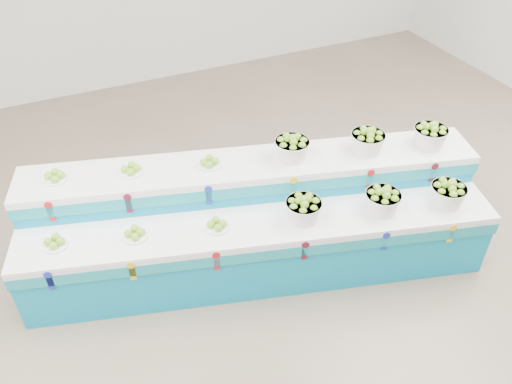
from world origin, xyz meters
TOP-DOWN VIEW (x-y plane):
  - ground at (0.00, 0.00)m, footprint 10.00×10.00m
  - display_stand at (-0.25, 0.60)m, footprint 4.53×2.23m
  - plate_lower_left at (-2.05, 0.81)m, footprint 0.27×0.27m
  - plate_lower_mid at (-1.40, 0.63)m, footprint 0.27×0.27m
  - plate_lower_right at (-0.71, 0.44)m, footprint 0.27×0.27m
  - basket_lower_left at (0.05, 0.24)m, footprint 0.40×0.40m
  - basket_lower_mid at (0.77, 0.04)m, footprint 0.40×0.40m
  - basket_lower_right at (1.38, -0.12)m, footprint 0.40×0.40m
  - plate_upper_left at (-1.91, 1.33)m, footprint 0.27×0.27m
  - plate_upper_mid at (-1.26, 1.15)m, footprint 0.27×0.27m
  - plate_upper_right at (-0.57, 0.97)m, footprint 0.27×0.27m
  - basket_upper_left at (0.19, 0.76)m, footprint 0.40×0.40m
  - basket_upper_mid at (0.91, 0.57)m, footprint 0.40×0.40m
  - basket_upper_right at (1.52, 0.40)m, footprint 0.40×0.40m

SIDE VIEW (x-z plane):
  - ground at x=0.00m, z-range 0.00..0.00m
  - display_stand at x=-0.25m, z-range 0.00..1.02m
  - plate_lower_left at x=-2.05m, z-range 0.72..0.82m
  - plate_lower_mid at x=-1.40m, z-range 0.72..0.82m
  - plate_lower_right at x=-0.71m, z-range 0.72..0.82m
  - basket_lower_left at x=0.05m, z-range 0.72..0.96m
  - basket_lower_mid at x=0.77m, z-range 0.72..0.96m
  - basket_lower_right at x=1.38m, z-range 0.72..0.96m
  - plate_upper_left at x=-1.91m, z-range 1.02..1.12m
  - plate_upper_mid at x=-1.26m, z-range 1.02..1.12m
  - plate_upper_right at x=-0.57m, z-range 1.02..1.12m
  - basket_upper_left at x=0.19m, z-range 1.02..1.26m
  - basket_upper_mid at x=0.91m, z-range 1.02..1.26m
  - basket_upper_right at x=1.52m, z-range 1.02..1.26m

